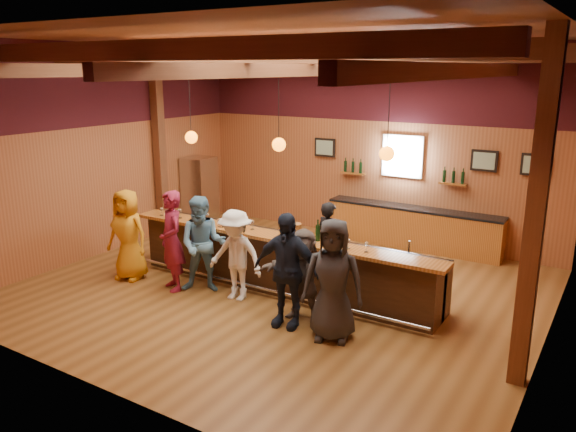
{
  "coord_description": "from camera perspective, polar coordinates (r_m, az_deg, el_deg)",
  "views": [
    {
      "loc": [
        5.27,
        -8.17,
        3.99
      ],
      "look_at": [
        0.0,
        0.3,
        1.35
      ],
      "focal_mm": 35.0,
      "sensor_mm": 36.0,
      "label": 1
    }
  ],
  "objects": [
    {
      "name": "room",
      "position": [
        9.8,
        -0.76,
        10.27
      ],
      "size": [
        9.04,
        9.0,
        4.52
      ],
      "color": "brown",
      "rests_on": "ground"
    },
    {
      "name": "bar_counter",
      "position": [
        10.44,
        -0.36,
        -4.59
      ],
      "size": [
        6.3,
        1.07,
        1.11
      ],
      "color": "black",
      "rests_on": "ground"
    },
    {
      "name": "back_bar_cabinet",
      "position": [
        13.05,
        12.5,
        -1.16
      ],
      "size": [
        4.0,
        0.52,
        0.95
      ],
      "color": "brown",
      "rests_on": "ground"
    },
    {
      "name": "window",
      "position": [
        13.06,
        11.57,
        5.98
      ],
      "size": [
        0.95,
        0.09,
        0.95
      ],
      "color": "silver",
      "rests_on": "room"
    },
    {
      "name": "framed_pictures",
      "position": [
        12.77,
        15.22,
        5.8
      ],
      "size": [
        5.35,
        0.05,
        0.45
      ],
      "color": "black",
      "rests_on": "room"
    },
    {
      "name": "wine_shelves",
      "position": [
        13.07,
        11.37,
        4.09
      ],
      "size": [
        3.0,
        0.18,
        0.3
      ],
      "color": "brown",
      "rests_on": "room"
    },
    {
      "name": "pendant_lights",
      "position": [
        9.81,
        -0.93,
        7.31
      ],
      "size": [
        4.24,
        0.24,
        1.37
      ],
      "color": "black",
      "rests_on": "room"
    },
    {
      "name": "stainless_fridge",
      "position": [
        14.61,
        -8.93,
        2.43
      ],
      "size": [
        0.7,
        0.7,
        1.8
      ],
      "primitive_type": "cube",
      "color": "silver",
      "rests_on": "ground"
    },
    {
      "name": "customer_orange",
      "position": [
        11.21,
        -15.95,
        -1.84
      ],
      "size": [
        0.94,
        0.68,
        1.77
      ],
      "primitive_type": "imported",
      "rotation": [
        0.0,
        0.0,
        0.15
      ],
      "color": "orange",
      "rests_on": "ground"
    },
    {
      "name": "customer_redvest",
      "position": [
        10.46,
        -11.72,
        -2.5
      ],
      "size": [
        0.81,
        0.72,
        1.86
      ],
      "primitive_type": "imported",
      "rotation": [
        0.0,
        0.0,
        -0.51
      ],
      "color": "maroon",
      "rests_on": "ground"
    },
    {
      "name": "customer_denim",
      "position": [
        10.29,
        -8.64,
        -2.87
      ],
      "size": [
        1.09,
        1.01,
        1.78
      ],
      "primitive_type": "imported",
      "rotation": [
        0.0,
        0.0,
        0.5
      ],
      "color": "#578BAE",
      "rests_on": "ground"
    },
    {
      "name": "customer_white",
      "position": [
        9.87,
        -5.33,
        -4.0
      ],
      "size": [
        1.08,
        0.65,
        1.63
      ],
      "primitive_type": "imported",
      "rotation": [
        0.0,
        0.0,
        0.05
      ],
      "color": "white",
      "rests_on": "ground"
    },
    {
      "name": "customer_navy",
      "position": [
        8.81,
        -0.2,
        -5.51
      ],
      "size": [
        1.14,
        0.58,
        1.86
      ],
      "primitive_type": "imported",
      "rotation": [
        0.0,
        0.0,
        0.12
      ],
      "color": "#181F30",
      "rests_on": "ground"
    },
    {
      "name": "customer_brown",
      "position": [
        9.12,
        1.56,
        -5.93
      ],
      "size": [
        1.46,
        0.67,
        1.52
      ],
      "primitive_type": "imported",
      "rotation": [
        0.0,
        0.0,
        0.16
      ],
      "color": "#60524D",
      "rests_on": "ground"
    },
    {
      "name": "customer_dark",
      "position": [
        8.41,
        4.58,
        -6.51
      ],
      "size": [
        1.06,
        0.86,
        1.88
      ],
      "primitive_type": "imported",
      "rotation": [
        0.0,
        0.0,
        0.33
      ],
      "color": "#28282B",
      "rests_on": "ground"
    },
    {
      "name": "bartender",
      "position": [
        10.77,
        4.13,
        -2.58
      ],
      "size": [
        0.66,
        0.53,
        1.55
      ],
      "primitive_type": "imported",
      "rotation": [
        0.0,
        0.0,
        2.81
      ],
      "color": "black",
      "rests_on": "ground"
    },
    {
      "name": "ice_bucket",
      "position": [
        9.8,
        0.71,
        -1.5
      ],
      "size": [
        0.23,
        0.23,
        0.25
      ],
      "primitive_type": "cylinder",
      "color": "brown",
      "rests_on": "bar_counter"
    },
    {
      "name": "bottle_a",
      "position": [
        9.63,
        3.05,
        -1.69
      ],
      "size": [
        0.08,
        0.08,
        0.38
      ],
      "color": "black",
      "rests_on": "bar_counter"
    },
    {
      "name": "bottle_b",
      "position": [
        9.54,
        3.83,
        -1.89
      ],
      "size": [
        0.08,
        0.08,
        0.37
      ],
      "color": "black",
      "rests_on": "bar_counter"
    },
    {
      "name": "glass_a",
      "position": [
        11.54,
        -12.72,
        0.63
      ],
      "size": [
        0.08,
        0.08,
        0.17
      ],
      "color": "silver",
      "rests_on": "bar_counter"
    },
    {
      "name": "glass_b",
      "position": [
        11.28,
        -10.93,
        0.48
      ],
      "size": [
        0.09,
        0.09,
        0.19
      ],
      "color": "silver",
      "rests_on": "bar_counter"
    },
    {
      "name": "glass_c",
      "position": [
        10.95,
        -8.19,
        0.08
      ],
      "size": [
        0.08,
        0.08,
        0.17
      ],
      "color": "silver",
      "rests_on": "bar_counter"
    },
    {
      "name": "glass_d",
      "position": [
        10.54,
        -7.0,
        -0.49
      ],
      "size": [
        0.07,
        0.07,
        0.16
      ],
      "color": "silver",
      "rests_on": "bar_counter"
    },
    {
      "name": "glass_e",
      "position": [
        10.31,
        -3.65,
        -0.66
      ],
      "size": [
        0.08,
        0.08,
        0.19
      ],
      "color": "silver",
      "rests_on": "bar_counter"
    },
    {
      "name": "glass_f",
      "position": [
        9.6,
        1.85,
        -1.91
      ],
      "size": [
        0.07,
        0.07,
        0.17
      ],
      "color": "silver",
      "rests_on": "bar_counter"
    },
    {
      "name": "glass_g",
      "position": [
        9.26,
        6.15,
        -2.59
      ],
      "size": [
        0.08,
        0.08,
        0.17
      ],
      "color": "silver",
      "rests_on": "bar_counter"
    },
    {
      "name": "glass_h",
      "position": [
        9.12,
        7.98,
        -2.9
      ],
      "size": [
        0.08,
        0.08,
        0.18
      ],
      "color": "silver",
      "rests_on": "bar_counter"
    }
  ]
}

